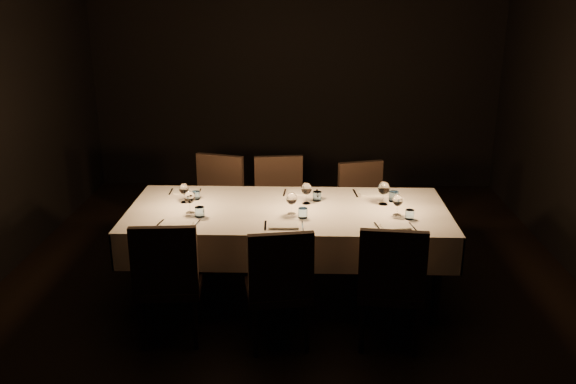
{
  "coord_description": "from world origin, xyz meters",
  "views": [
    {
      "loc": [
        0.14,
        -4.52,
        2.41
      ],
      "look_at": [
        0.0,
        0.0,
        0.9
      ],
      "focal_mm": 38.0,
      "sensor_mm": 36.0,
      "label": 1
    }
  ],
  "objects_px": {
    "chair_near_right": "(391,281)",
    "chair_far_left": "(216,202)",
    "chair_near_center": "(279,283)",
    "chair_near_left": "(168,277)",
    "dining_table": "(288,217)",
    "chair_far_right": "(363,206)",
    "chair_far_center": "(280,203)"
  },
  "relations": [
    {
      "from": "chair_near_right",
      "to": "chair_far_right",
      "type": "xyz_separation_m",
      "value": [
        -0.05,
        1.57,
        -0.02
      ]
    },
    {
      "from": "chair_near_left",
      "to": "chair_far_left",
      "type": "xyz_separation_m",
      "value": [
        0.12,
        1.52,
        0.01
      ]
    },
    {
      "from": "chair_near_right",
      "to": "chair_far_left",
      "type": "distance_m",
      "value": 2.1
    },
    {
      "from": "chair_far_left",
      "to": "chair_far_right",
      "type": "relative_size",
      "value": 1.07
    },
    {
      "from": "chair_near_left",
      "to": "chair_near_center",
      "type": "xyz_separation_m",
      "value": [
        0.77,
        -0.04,
        -0.01
      ]
    },
    {
      "from": "chair_far_center",
      "to": "chair_far_left",
      "type": "bearing_deg",
      "value": 175.15
    },
    {
      "from": "chair_near_left",
      "to": "chair_far_right",
      "type": "height_order",
      "value": "chair_near_left"
    },
    {
      "from": "chair_near_right",
      "to": "chair_near_left",
      "type": "bearing_deg",
      "value": 5.05
    },
    {
      "from": "chair_near_right",
      "to": "chair_far_left",
      "type": "xyz_separation_m",
      "value": [
        -1.42,
        1.54,
        0.01
      ]
    },
    {
      "from": "chair_near_right",
      "to": "chair_far_right",
      "type": "bearing_deg",
      "value": -82.5
    },
    {
      "from": "dining_table",
      "to": "chair_far_right",
      "type": "bearing_deg",
      "value": 50.36
    },
    {
      "from": "chair_near_center",
      "to": "chair_far_center",
      "type": "xyz_separation_m",
      "value": [
        -0.06,
        1.59,
        0.01
      ]
    },
    {
      "from": "chair_far_right",
      "to": "chair_far_left",
      "type": "bearing_deg",
      "value": 164.72
    },
    {
      "from": "chair_near_right",
      "to": "chair_far_right",
      "type": "height_order",
      "value": "chair_near_right"
    },
    {
      "from": "chair_near_right",
      "to": "chair_far_center",
      "type": "height_order",
      "value": "chair_far_center"
    },
    {
      "from": "dining_table",
      "to": "chair_near_left",
      "type": "distance_m",
      "value": 1.11
    },
    {
      "from": "chair_near_center",
      "to": "chair_far_left",
      "type": "height_order",
      "value": "chair_far_left"
    },
    {
      "from": "chair_near_left",
      "to": "chair_far_center",
      "type": "height_order",
      "value": "chair_far_center"
    },
    {
      "from": "dining_table",
      "to": "chair_far_left",
      "type": "height_order",
      "value": "chair_far_left"
    },
    {
      "from": "chair_near_center",
      "to": "chair_far_right",
      "type": "height_order",
      "value": "chair_near_center"
    },
    {
      "from": "chair_near_left",
      "to": "chair_near_center",
      "type": "bearing_deg",
      "value": 172.19
    },
    {
      "from": "chair_near_center",
      "to": "chair_far_left",
      "type": "relative_size",
      "value": 0.95
    },
    {
      "from": "chair_near_center",
      "to": "chair_far_center",
      "type": "bearing_deg",
      "value": -97.97
    },
    {
      "from": "chair_near_center",
      "to": "chair_near_right",
      "type": "distance_m",
      "value": 0.76
    },
    {
      "from": "chair_near_center",
      "to": "chair_far_right",
      "type": "distance_m",
      "value": 1.75
    },
    {
      "from": "chair_near_left",
      "to": "chair_far_left",
      "type": "height_order",
      "value": "chair_far_left"
    },
    {
      "from": "dining_table",
      "to": "chair_far_center",
      "type": "xyz_separation_m",
      "value": [
        -0.1,
        0.82,
        -0.17
      ]
    },
    {
      "from": "chair_near_center",
      "to": "chair_far_center",
      "type": "distance_m",
      "value": 1.59
    },
    {
      "from": "chair_near_center",
      "to": "chair_far_left",
      "type": "distance_m",
      "value": 1.7
    },
    {
      "from": "chair_far_left",
      "to": "chair_near_center",
      "type": "bearing_deg",
      "value": -50.97
    },
    {
      "from": "chair_near_center",
      "to": "chair_near_right",
      "type": "xyz_separation_m",
      "value": [
        0.76,
        0.03,
        0.01
      ]
    },
    {
      "from": "dining_table",
      "to": "chair_far_right",
      "type": "xyz_separation_m",
      "value": [
        0.68,
        0.82,
        -0.19
      ]
    }
  ]
}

